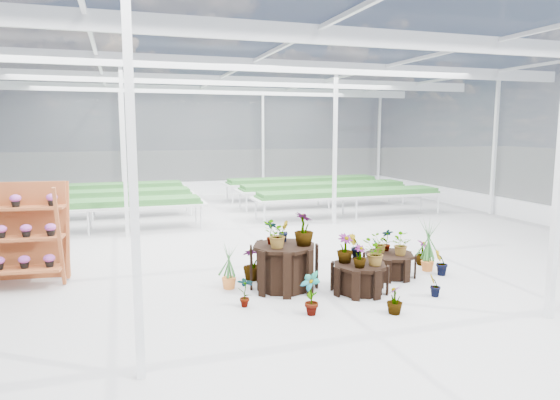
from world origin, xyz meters
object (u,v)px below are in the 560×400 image
object	(u,v)px
plinth_mid	(359,278)
plinth_low	(389,265)
plinth_tall	(284,267)
shelf_rack	(15,235)

from	to	relation	value
plinth_mid	plinth_low	xyz separation A→B (m)	(1.00, 0.70, -0.03)
plinth_mid	plinth_low	bearing A→B (deg)	34.99
plinth_tall	plinth_low	size ratio (longest dim) A/B	1.20
shelf_rack	plinth_mid	bearing A→B (deg)	-15.55
plinth_tall	plinth_low	bearing A→B (deg)	2.60
plinth_tall	plinth_mid	bearing A→B (deg)	-26.57
plinth_mid	shelf_rack	bearing A→B (deg)	158.42
plinth_tall	shelf_rack	size ratio (longest dim) A/B	0.63
plinth_mid	shelf_rack	xyz separation A→B (m)	(-5.80, 2.30, 0.68)
plinth_tall	plinth_mid	size ratio (longest dim) A/B	1.22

